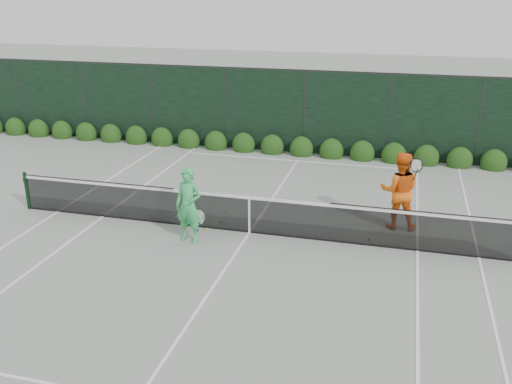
# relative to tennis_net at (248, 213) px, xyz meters

# --- Properties ---
(ground) EXTENTS (80.00, 80.00, 0.00)m
(ground) POSITION_rel_tennis_net_xyz_m (0.02, 0.00, -0.53)
(ground) COLOR gray
(ground) RESTS_ON ground
(tennis_net) EXTENTS (12.90, 0.10, 1.07)m
(tennis_net) POSITION_rel_tennis_net_xyz_m (0.00, 0.00, 0.00)
(tennis_net) COLOR black
(tennis_net) RESTS_ON ground
(player_woman) EXTENTS (0.74, 0.55, 1.85)m
(player_woman) POSITION_rel_tennis_net_xyz_m (-1.26, -0.82, 0.39)
(player_woman) COLOR #35B65F
(player_woman) RESTS_ON ground
(player_man) EXTENTS (1.03, 0.83, 2.01)m
(player_man) POSITION_rel_tennis_net_xyz_m (3.61, 1.30, 0.48)
(player_man) COLOR orange
(player_man) RESTS_ON ground
(court_lines) EXTENTS (11.03, 23.83, 0.01)m
(court_lines) POSITION_rel_tennis_net_xyz_m (0.02, 0.00, -0.53)
(court_lines) COLOR white
(court_lines) RESTS_ON ground
(windscreen_fence) EXTENTS (32.00, 21.07, 3.06)m
(windscreen_fence) POSITION_rel_tennis_net_xyz_m (0.02, -2.71, 0.98)
(windscreen_fence) COLOR black
(windscreen_fence) RESTS_ON ground
(hedge_row) EXTENTS (31.66, 0.65, 0.94)m
(hedge_row) POSITION_rel_tennis_net_xyz_m (0.02, 7.15, -0.30)
(hedge_row) COLOR #1A3A0F
(hedge_row) RESTS_ON ground
(tennis_balls) EXTENTS (4.14, 1.36, 0.07)m
(tennis_balls) POSITION_rel_tennis_net_xyz_m (0.03, 0.43, -0.50)
(tennis_balls) COLOR #B2D42F
(tennis_balls) RESTS_ON ground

